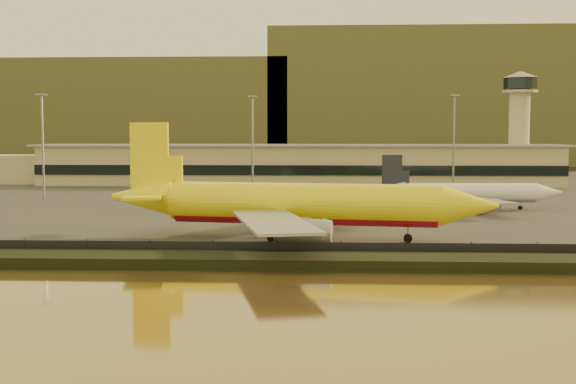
# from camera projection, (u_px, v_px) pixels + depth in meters

# --- Properties ---
(ground) EXTENTS (900.00, 900.00, 0.00)m
(ground) POSITION_uv_depth(u_px,v_px,m) (268.00, 245.00, 102.90)
(ground) COLOR black
(ground) RESTS_ON ground
(embankment) EXTENTS (320.00, 7.00, 1.40)m
(embankment) POSITION_uv_depth(u_px,v_px,m) (258.00, 261.00, 85.91)
(embankment) COLOR black
(embankment) RESTS_ON ground
(tarmac) EXTENTS (320.00, 220.00, 0.20)m
(tarmac) POSITION_uv_depth(u_px,v_px,m) (294.00, 192.00, 197.49)
(tarmac) COLOR #2D2D2D
(tarmac) RESTS_ON ground
(perimeter_fence) EXTENTS (300.00, 0.05, 2.20)m
(perimeter_fence) POSITION_uv_depth(u_px,v_px,m) (261.00, 251.00, 89.85)
(perimeter_fence) COLOR black
(perimeter_fence) RESTS_ON tarmac
(terminal_building) EXTENTS (202.00, 25.00, 12.60)m
(terminal_building) POSITION_uv_depth(u_px,v_px,m) (252.00, 165.00, 228.12)
(terminal_building) COLOR tan
(terminal_building) RESTS_ON tarmac
(control_tower) EXTENTS (11.20, 11.20, 35.50)m
(control_tower) POSITION_uv_depth(u_px,v_px,m) (519.00, 116.00, 228.32)
(control_tower) COLOR tan
(control_tower) RESTS_ON tarmac
(apron_light_masts) EXTENTS (152.20, 12.20, 25.40)m
(apron_light_masts) POSITION_uv_depth(u_px,v_px,m) (353.00, 135.00, 175.64)
(apron_light_masts) COLOR slate
(apron_light_masts) RESTS_ON tarmac
(distant_hills) EXTENTS (470.00, 160.00, 70.00)m
(distant_hills) POSITION_uv_depth(u_px,v_px,m) (276.00, 109.00, 439.99)
(distant_hills) COLOR brown
(distant_hills) RESTS_ON ground
(dhl_cargo_jet) EXTENTS (58.26, 56.50, 17.41)m
(dhl_cargo_jet) POSITION_uv_depth(u_px,v_px,m) (296.00, 205.00, 106.68)
(dhl_cargo_jet) COLOR yellow
(dhl_cargo_jet) RESTS_ON tarmac
(white_narrowbody_jet) EXTENTS (39.70, 38.77, 11.42)m
(white_narrowbody_jet) POSITION_uv_depth(u_px,v_px,m) (467.00, 193.00, 149.94)
(white_narrowbody_jet) COLOR white
(white_narrowbody_jet) RESTS_ON tarmac
(gse_vehicle_yellow) EXTENTS (3.79, 2.31, 1.59)m
(gse_vehicle_yellow) POSITION_uv_depth(u_px,v_px,m) (393.00, 217.00, 129.65)
(gse_vehicle_yellow) COLOR yellow
(gse_vehicle_yellow) RESTS_ON tarmac
(gse_vehicle_white) EXTENTS (3.86, 2.51, 1.60)m
(gse_vehicle_white) POSITION_uv_depth(u_px,v_px,m) (248.00, 210.00, 142.29)
(gse_vehicle_white) COLOR white
(gse_vehicle_white) RESTS_ON tarmac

